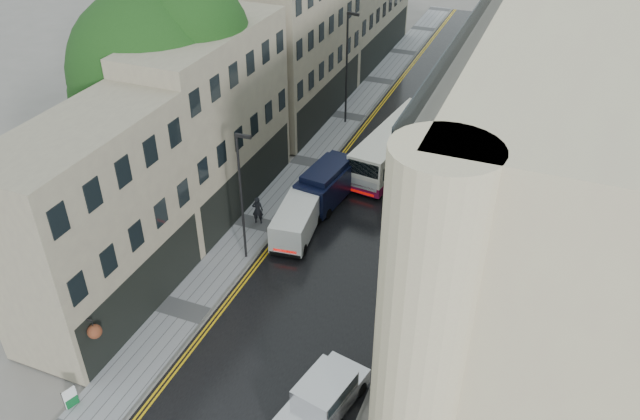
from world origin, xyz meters
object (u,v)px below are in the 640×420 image
Objects in this scene: white_lorry at (446,108)px; estate_sign at (70,398)px; cream_bus at (363,160)px; lamp_post_far at (347,70)px; white_van at (273,235)px; navy_van at (300,192)px; lamp_post_near at (241,199)px; silver_hatchback at (283,412)px; tree_far at (260,44)px; tree_near at (157,98)px; pedestrian at (258,210)px.

estate_sign is (-8.91, -32.35, -1.28)m from white_lorry.
lamp_post_far is (-4.07, 7.79, 3.04)m from cream_bus.
white_van is 13.68m from estate_sign.
navy_van is (-0.23, 4.45, 0.31)m from white_van.
lamp_post_near reaches higher than navy_van.
white_lorry is at bearing 101.65° from silver_hatchback.
white_van reaches higher than silver_hatchback.
tree_far is 2.38× the size of navy_van.
estate_sign is at bearing -110.70° from white_van.
pedestrian is at bearing -5.98° from tree_near.
tree_near is 1.59× the size of lamp_post_far.
tree_far is 6.86m from lamp_post_far.
silver_hatchback is (13.94, -26.51, -5.36)m from tree_far.
white_van is 0.87× the size of navy_van.
white_van is (-5.60, 10.79, 0.18)m from silver_hatchback.
tree_near reaches higher than silver_hatchback.
navy_van is 0.60× the size of lamp_post_far.
lamp_post_far reaches higher than silver_hatchback.
lamp_post_far reaches higher than lamp_post_near.
lamp_post_far is at bearing -105.84° from pedestrian.
lamp_post_near is at bearing -27.90° from tree_near.
cream_bus is 2.31× the size of silver_hatchback.
tree_near is at bearing 148.38° from silver_hatchback.
tree_near is 10.81m from white_van.
white_lorry is at bearing 94.54° from estate_sign.
navy_van is at bearing 100.47° from estate_sign.
tree_near is 1.33× the size of cream_bus.
cream_bus is at bearing -51.76° from lamp_post_far.
lamp_post_near is (-6.86, -20.30, 2.08)m from white_lorry.
tree_near is 7.59× the size of pedestrian.
tree_far reaches higher than silver_hatchback.
tree_near is 13.70× the size of estate_sign.
navy_van is at bearing -110.43° from white_lorry.
pedestrian is 0.24× the size of lamp_post_near.
lamp_post_far is (6.41, 1.70, -1.75)m from tree_far.
lamp_post_far is (6.71, 14.70, -2.46)m from tree_near.
white_van is 0.59× the size of lamp_post_near.
white_lorry is 1.37× the size of navy_van.
pedestrian is (-2.00, 2.03, -0.02)m from white_van.
pedestrian is 4.49m from lamp_post_near.
tree_near is 13.02m from tree_far.
navy_van is at bearing 79.63° from lamp_post_near.
lamp_post_far is at bearing 65.46° from tree_near.
white_van is 2.49× the size of pedestrian.
white_lorry reaches higher than white_van.
tree_far is at bearing 157.07° from cream_bus.
silver_hatchback is 2.48× the size of pedestrian.
estate_sign is at bearing -71.22° from tree_near.
lamp_post_near reaches higher than cream_bus.
cream_bus is at bearing 111.50° from silver_hatchback.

